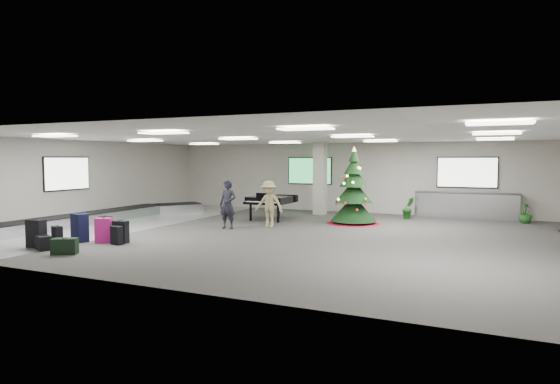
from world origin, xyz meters
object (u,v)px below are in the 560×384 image
at_px(grand_piano, 271,200).
at_px(christmas_tree, 354,197).
at_px(traveler_a, 228,205).
at_px(potted_plant_right, 526,213).
at_px(baggage_carousel, 108,216).
at_px(service_counter, 466,205).
at_px(pink_suitcase, 104,230).
at_px(traveler_b, 269,204).
at_px(potted_plant_left, 408,208).

bearing_deg(grand_piano, christmas_tree, 3.60).
bearing_deg(traveler_a, potted_plant_right, 31.91).
bearing_deg(traveler_a, grand_piano, 84.03).
bearing_deg(baggage_carousel, potted_plant_right, 22.26).
xyz_separation_m(service_counter, christmas_tree, (-3.83, -3.40, 0.46)).
xyz_separation_m(service_counter, potted_plant_right, (2.18, -0.59, -0.14)).
bearing_deg(grand_piano, pink_suitcase, -108.74).
relative_size(baggage_carousel, pink_suitcase, 12.92).
distance_m(traveler_a, potted_plant_right, 11.37).
distance_m(traveler_b, potted_plant_right, 9.89).
bearing_deg(christmas_tree, baggage_carousel, -159.73).
xyz_separation_m(grand_piano, traveler_b, (0.80, -1.87, 0.03)).
xyz_separation_m(service_counter, potted_plant_left, (-2.15, -1.10, -0.09)).
height_order(baggage_carousel, christmas_tree, christmas_tree).
relative_size(christmas_tree, traveler_b, 1.75).
height_order(service_counter, traveler_a, traveler_a).
height_order(christmas_tree, traveler_a, christmas_tree).
xyz_separation_m(baggage_carousel, christmas_tree, (9.01, 3.33, 0.79)).
relative_size(pink_suitcase, traveler_b, 0.45).
bearing_deg(service_counter, christmas_tree, -138.34).
relative_size(baggage_carousel, traveler_a, 5.64).
bearing_deg(christmas_tree, pink_suitcase, -128.63).
relative_size(grand_piano, potted_plant_right, 2.47).
bearing_deg(christmas_tree, grand_piano, -175.93).
xyz_separation_m(potted_plant_left, potted_plant_right, (4.33, 0.52, -0.05)).
height_order(pink_suitcase, potted_plant_right, potted_plant_right).
relative_size(baggage_carousel, service_counter, 2.40).
bearing_deg(pink_suitcase, service_counter, 24.88).
height_order(service_counter, potted_plant_right, service_counter).
distance_m(christmas_tree, potted_plant_left, 2.90).
bearing_deg(potted_plant_right, potted_plant_left, -173.20).
bearing_deg(service_counter, grand_piano, -153.11).
relative_size(traveler_b, potted_plant_right, 2.09).
xyz_separation_m(baggage_carousel, traveler_b, (6.46, 1.22, 0.62)).
bearing_deg(christmas_tree, traveler_a, -139.76).
bearing_deg(service_counter, potted_plant_right, -15.07).
bearing_deg(traveler_a, traveler_b, 42.20).
bearing_deg(potted_plant_left, traveler_b, -133.81).
bearing_deg(grand_piano, traveler_a, -96.85).
relative_size(service_counter, potted_plant_right, 5.04).
xyz_separation_m(christmas_tree, potted_plant_left, (1.68, 2.30, -0.55)).
distance_m(pink_suitcase, traveler_b, 5.76).
xyz_separation_m(traveler_a, potted_plant_right, (9.68, 5.93, -0.46)).
height_order(baggage_carousel, potted_plant_right, potted_plant_right).
xyz_separation_m(grand_piano, potted_plant_left, (5.03, 2.54, -0.35)).
xyz_separation_m(pink_suitcase, traveler_a, (1.91, 3.88, 0.49)).
height_order(grand_piano, traveler_b, traveler_b).
height_order(pink_suitcase, christmas_tree, christmas_tree).
bearing_deg(potted_plant_left, pink_suitcase, -128.01).
xyz_separation_m(pink_suitcase, traveler_b, (3.03, 4.88, 0.47)).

